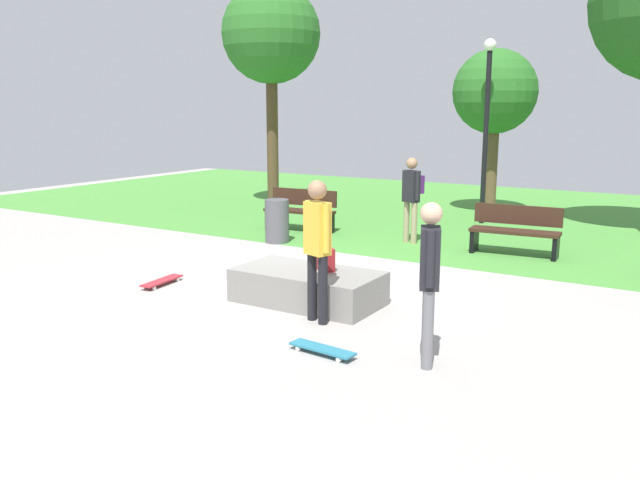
{
  "coord_description": "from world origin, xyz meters",
  "views": [
    {
      "loc": [
        5.8,
        -8.46,
        2.7
      ],
      "look_at": [
        1.0,
        -0.66,
        0.84
      ],
      "focal_mm": 37.0,
      "sensor_mm": 36.0,
      "label": 1
    }
  ],
  "objects_px": {
    "park_bench_near_path": "(516,229)",
    "trash_bin": "(277,221)",
    "skateboard_spare": "(162,281)",
    "backpack_on_ledge": "(326,259)",
    "park_bench_near_lamppost": "(301,209)",
    "tree_tall_oak": "(271,36)",
    "concrete_ledge": "(308,287)",
    "skater_performing_trick": "(429,271)",
    "skater_watching": "(317,239)",
    "tree_leaning_ash": "(495,93)",
    "skateboard_by_ledge": "(322,349)",
    "lamp_post": "(487,113)",
    "pedestrian_with_backpack": "(412,192)"
  },
  "relations": [
    {
      "from": "backpack_on_ledge",
      "to": "park_bench_near_path",
      "type": "height_order",
      "value": "park_bench_near_path"
    },
    {
      "from": "concrete_ledge",
      "to": "tree_leaning_ash",
      "type": "xyz_separation_m",
      "value": [
        -0.28,
        9.09,
        2.79
      ]
    },
    {
      "from": "skater_watching",
      "to": "park_bench_near_path",
      "type": "bearing_deg",
      "value": 78.44
    },
    {
      "from": "tree_leaning_ash",
      "to": "skateboard_by_ledge",
      "type": "bearing_deg",
      "value": -82.1
    },
    {
      "from": "skateboard_by_ledge",
      "to": "skateboard_spare",
      "type": "bearing_deg",
      "value": 161.86
    },
    {
      "from": "park_bench_near_lamppost",
      "to": "tree_tall_oak",
      "type": "distance_m",
      "value": 5.66
    },
    {
      "from": "skater_watching",
      "to": "park_bench_near_lamppost",
      "type": "relative_size",
      "value": 1.12
    },
    {
      "from": "concrete_ledge",
      "to": "trash_bin",
      "type": "xyz_separation_m",
      "value": [
        -2.8,
        3.22,
        0.2
      ]
    },
    {
      "from": "park_bench_near_path",
      "to": "tree_tall_oak",
      "type": "xyz_separation_m",
      "value": [
        -7.46,
        2.77,
        4.07
      ]
    },
    {
      "from": "backpack_on_ledge",
      "to": "trash_bin",
      "type": "xyz_separation_m",
      "value": [
        -3.01,
        3.09,
        -0.19
      ]
    },
    {
      "from": "skater_watching",
      "to": "park_bench_near_path",
      "type": "xyz_separation_m",
      "value": [
        1.07,
        5.21,
        -0.59
      ]
    },
    {
      "from": "backpack_on_ledge",
      "to": "trash_bin",
      "type": "bearing_deg",
      "value": 177.98
    },
    {
      "from": "park_bench_near_lamppost",
      "to": "tree_leaning_ash",
      "type": "distance_m",
      "value": 5.92
    },
    {
      "from": "skater_performing_trick",
      "to": "park_bench_near_lamppost",
      "type": "height_order",
      "value": "skater_performing_trick"
    },
    {
      "from": "concrete_ledge",
      "to": "backpack_on_ledge",
      "type": "bearing_deg",
      "value": 32.02
    },
    {
      "from": "tree_leaning_ash",
      "to": "trash_bin",
      "type": "relative_size",
      "value": 4.72
    },
    {
      "from": "park_bench_near_lamppost",
      "to": "tree_tall_oak",
      "type": "xyz_separation_m",
      "value": [
        -2.76,
        2.81,
        4.07
      ]
    },
    {
      "from": "backpack_on_ledge",
      "to": "lamp_post",
      "type": "height_order",
      "value": "lamp_post"
    },
    {
      "from": "trash_bin",
      "to": "skater_performing_trick",
      "type": "bearing_deg",
      "value": -41.23
    },
    {
      "from": "trash_bin",
      "to": "lamp_post",
      "type": "bearing_deg",
      "value": 57.12
    },
    {
      "from": "skater_watching",
      "to": "lamp_post",
      "type": "relative_size",
      "value": 0.43
    },
    {
      "from": "backpack_on_ledge",
      "to": "park_bench_near_lamppost",
      "type": "distance_m",
      "value": 5.5
    },
    {
      "from": "skater_watching",
      "to": "concrete_ledge",
      "type": "bearing_deg",
      "value": 130.92
    },
    {
      "from": "skateboard_spare",
      "to": "park_bench_near_path",
      "type": "relative_size",
      "value": 0.5
    },
    {
      "from": "skateboard_spare",
      "to": "trash_bin",
      "type": "bearing_deg",
      "value": 96.0
    },
    {
      "from": "trash_bin",
      "to": "park_bench_near_lamppost",
      "type": "bearing_deg",
      "value": 102.1
    },
    {
      "from": "park_bench_near_path",
      "to": "pedestrian_with_backpack",
      "type": "distance_m",
      "value": 2.16
    },
    {
      "from": "concrete_ledge",
      "to": "skateboard_by_ledge",
      "type": "distance_m",
      "value": 1.99
    },
    {
      "from": "park_bench_near_lamppost",
      "to": "park_bench_near_path",
      "type": "bearing_deg",
      "value": 0.5
    },
    {
      "from": "skater_performing_trick",
      "to": "park_bench_near_lamppost",
      "type": "bearing_deg",
      "value": 132.96
    },
    {
      "from": "park_bench_near_path",
      "to": "pedestrian_with_backpack",
      "type": "bearing_deg",
      "value": 179.53
    },
    {
      "from": "backpack_on_ledge",
      "to": "tree_tall_oak",
      "type": "bearing_deg",
      "value": 173.75
    },
    {
      "from": "lamp_post",
      "to": "pedestrian_with_backpack",
      "type": "height_order",
      "value": "lamp_post"
    },
    {
      "from": "backpack_on_ledge",
      "to": "park_bench_near_lamppost",
      "type": "height_order",
      "value": "park_bench_near_lamppost"
    },
    {
      "from": "park_bench_near_path",
      "to": "skater_performing_trick",
      "type": "bearing_deg",
      "value": -83.38
    },
    {
      "from": "skater_watching",
      "to": "trash_bin",
      "type": "xyz_separation_m",
      "value": [
        -3.36,
        3.86,
        -0.64
      ]
    },
    {
      "from": "concrete_ledge",
      "to": "tree_tall_oak",
      "type": "bearing_deg",
      "value": 128.5
    },
    {
      "from": "tree_leaning_ash",
      "to": "tree_tall_oak",
      "type": "bearing_deg",
      "value": -162.55
    },
    {
      "from": "skateboard_spare",
      "to": "park_bench_near_lamppost",
      "type": "height_order",
      "value": "park_bench_near_lamppost"
    },
    {
      "from": "tree_tall_oak",
      "to": "trash_bin",
      "type": "xyz_separation_m",
      "value": [
        3.04,
        -4.12,
        -4.11
      ]
    },
    {
      "from": "trash_bin",
      "to": "concrete_ledge",
      "type": "bearing_deg",
      "value": -49.02
    },
    {
      "from": "concrete_ledge",
      "to": "park_bench_near_path",
      "type": "distance_m",
      "value": 4.86
    },
    {
      "from": "tree_leaning_ash",
      "to": "lamp_post",
      "type": "relative_size",
      "value": 0.98
    },
    {
      "from": "park_bench_near_path",
      "to": "trash_bin",
      "type": "xyz_separation_m",
      "value": [
        -4.42,
        -1.35,
        -0.04
      ]
    },
    {
      "from": "concrete_ledge",
      "to": "trash_bin",
      "type": "height_order",
      "value": "trash_bin"
    },
    {
      "from": "concrete_ledge",
      "to": "park_bench_near_lamppost",
      "type": "bearing_deg",
      "value": 124.21
    },
    {
      "from": "park_bench_near_path",
      "to": "skater_watching",
      "type": "bearing_deg",
      "value": -101.56
    },
    {
      "from": "skateboard_spare",
      "to": "lamp_post",
      "type": "distance_m",
      "value": 8.71
    },
    {
      "from": "skateboard_by_ledge",
      "to": "trash_bin",
      "type": "relative_size",
      "value": 0.93
    },
    {
      "from": "concrete_ledge",
      "to": "trash_bin",
      "type": "relative_size",
      "value": 2.32
    }
  ]
}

